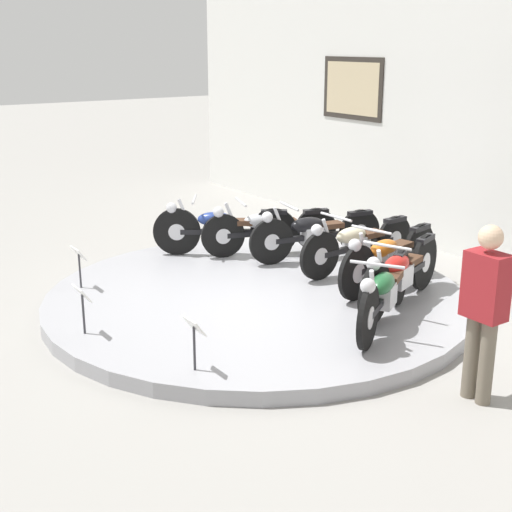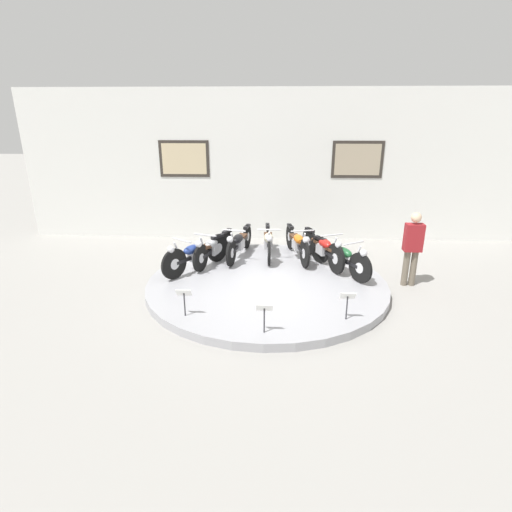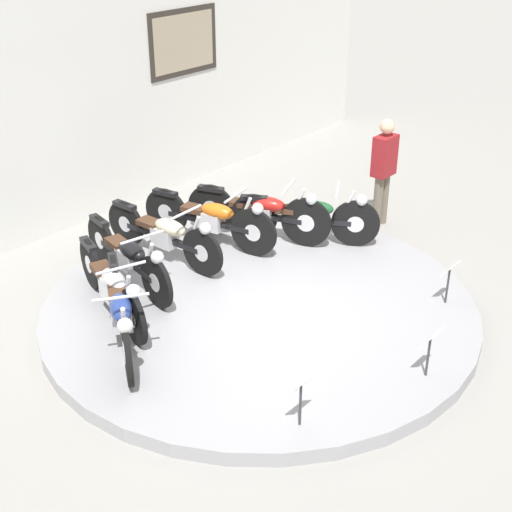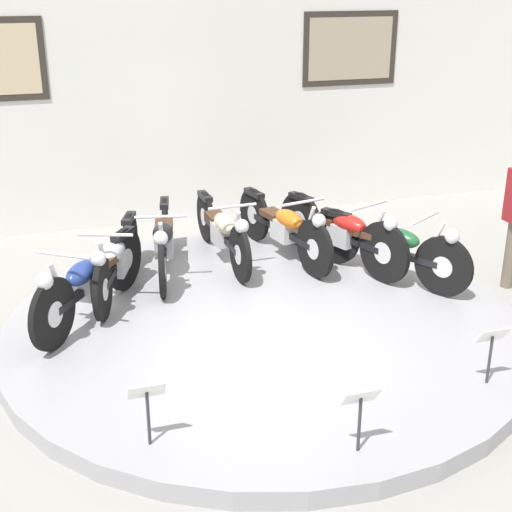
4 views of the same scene
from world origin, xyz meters
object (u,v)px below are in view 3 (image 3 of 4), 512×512
object	(u,v)px
motorcycle_blue	(121,312)
motorcycle_cream	(165,233)
motorcycle_red	(261,211)
visitor_standing	(384,167)
info_placard_front_left	(301,391)
info_placard_front_right	(449,274)
motorcycle_black	(129,256)
motorcycle_orange	(211,218)
motorcycle_silver	(112,285)
info_placard_front_centre	(430,344)
motorcycle_green	(307,216)

from	to	relation	value
motorcycle_blue	motorcycle_cream	bearing A→B (deg)	33.48
motorcycle_red	visitor_standing	distance (m)	1.94
info_placard_front_left	info_placard_front_right	size ratio (longest dim) A/B	1.00
motorcycle_black	motorcycle_orange	xyz separation A→B (m)	(1.41, 0.00, 0.01)
motorcycle_blue	motorcycle_silver	distance (m)	0.62
info_placard_front_centre	info_placard_front_right	size ratio (longest dim) A/B	1.00
motorcycle_green	info_placard_front_right	xyz separation A→B (m)	(-0.21, -2.15, -0.02)
motorcycle_blue	motorcycle_silver	bearing A→B (deg)	59.42
motorcycle_green	info_placard_front_centre	world-z (taller)	motorcycle_green
motorcycle_silver	motorcycle_cream	xyz separation A→B (m)	(1.27, 0.51, 0.00)
motorcycle_silver	visitor_standing	bearing A→B (deg)	-10.62
motorcycle_red	info_placard_front_centre	size ratio (longest dim) A/B	3.74
motorcycle_blue	motorcycle_green	bearing A→B (deg)	-0.04
motorcycle_black	motorcycle_green	size ratio (longest dim) A/B	1.13
motorcycle_green	visitor_standing	xyz separation A→B (m)	(1.42, -0.26, 0.34)
motorcycle_silver	motorcycle_green	distance (m)	2.90
info_placard_front_left	info_placard_front_right	world-z (taller)	same
motorcycle_orange	info_placard_front_centre	distance (m)	3.64
motorcycle_cream	motorcycle_green	distance (m)	1.90
motorcycle_silver	info_placard_front_centre	distance (m)	3.43
motorcycle_silver	info_placard_front_centre	xyz separation A→B (m)	(1.26, -3.19, -0.01)
motorcycle_blue	info_placard_front_centre	world-z (taller)	motorcycle_blue
motorcycle_blue	motorcycle_black	xyz separation A→B (m)	(0.88, 0.91, -0.01)
motorcycle_green	motorcycle_cream	bearing A→B (deg)	146.38
motorcycle_orange	info_placard_front_left	distance (m)	3.71
motorcycle_silver	motorcycle_red	bearing A→B (deg)	0.10
motorcycle_blue	motorcycle_cream	xyz separation A→B (m)	(1.58, 1.05, -0.02)
motorcycle_green	visitor_standing	distance (m)	1.49
motorcycle_black	motorcycle_red	size ratio (longest dim) A/B	1.02
motorcycle_silver	motorcycle_cream	size ratio (longest dim) A/B	0.95
motorcycle_silver	info_placard_front_left	bearing A→B (deg)	-92.36
info_placard_front_centre	info_placard_front_right	xyz separation A→B (m)	(1.38, 0.50, 0.00)
motorcycle_silver	motorcycle_green	xyz separation A→B (m)	(2.85, -0.54, 0.01)
motorcycle_orange	motorcycle_red	distance (m)	0.68
info_placard_front_right	info_placard_front_centre	bearing A→B (deg)	-159.99
motorcycle_green	info_placard_front_left	xyz separation A→B (m)	(-2.96, -2.15, -0.02)
motorcycle_orange	info_placard_front_centre	world-z (taller)	motorcycle_orange
motorcycle_blue	motorcycle_red	distance (m)	2.90
motorcycle_silver	motorcycle_black	size ratio (longest dim) A/B	0.96
motorcycle_blue	motorcycle_cream	world-z (taller)	motorcycle_blue
motorcycle_orange	motorcycle_green	distance (m)	1.27
motorcycle_black	motorcycle_green	world-z (taller)	motorcycle_green
info_placard_front_centre	motorcycle_blue	bearing A→B (deg)	120.78
motorcycle_green	info_placard_front_right	size ratio (longest dim) A/B	3.37
motorcycle_blue	info_placard_front_centre	bearing A→B (deg)	-59.22
motorcycle_cream	info_placard_front_centre	bearing A→B (deg)	-90.03
motorcycle_black	motorcycle_orange	world-z (taller)	motorcycle_orange
motorcycle_silver	motorcycle_blue	bearing A→B (deg)	-120.58
info_placard_front_left	visitor_standing	xyz separation A→B (m)	(4.38, 1.89, 0.36)
motorcycle_silver	visitor_standing	world-z (taller)	visitor_standing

